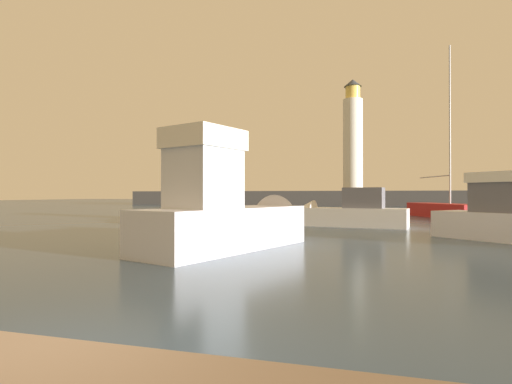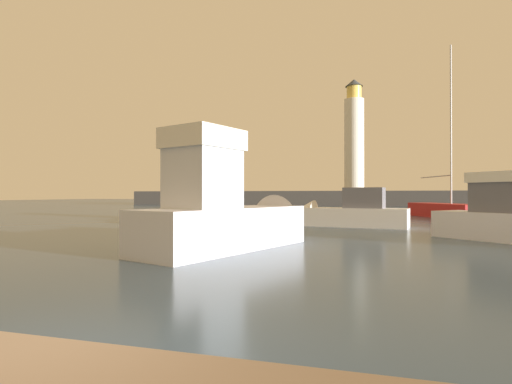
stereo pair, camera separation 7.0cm
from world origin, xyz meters
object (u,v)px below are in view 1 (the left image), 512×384
motorboat_1 (217,209)px  motorboat_2 (238,213)px  sailboat_moored (444,210)px  motorboat_3 (340,214)px  lighthouse (353,138)px

motorboat_1 → motorboat_2: size_ratio=0.81×
motorboat_1 → sailboat_moored: sailboat_moored is taller
motorboat_1 → motorboat_3: size_ratio=0.96×
lighthouse → motorboat_3: 43.74m
motorboat_2 → sailboat_moored: sailboat_moored is taller
lighthouse → motorboat_1: lighthouse is taller
lighthouse → motorboat_2: 53.47m
sailboat_moored → motorboat_2: bearing=-115.7°
lighthouse → motorboat_3: lighthouse is taller
motorboat_2 → motorboat_3: motorboat_2 is taller
motorboat_2 → motorboat_3: size_ratio=1.19×
lighthouse → sailboat_moored: 34.48m
motorboat_1 → motorboat_2: motorboat_2 is taller
motorboat_3 → motorboat_1: bearing=174.4°
lighthouse → sailboat_moored: lighthouse is taller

